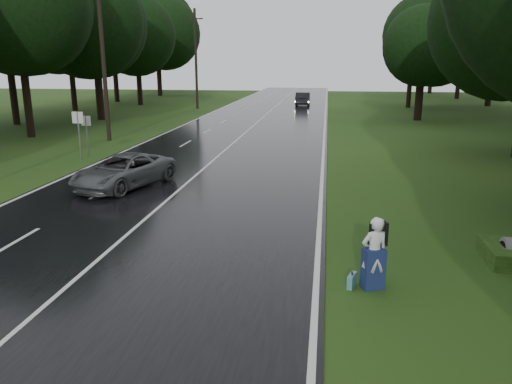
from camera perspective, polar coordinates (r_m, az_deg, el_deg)
ground at (r=13.02m, az=-19.91°, el=-9.43°), size 160.00×160.00×0.00m
road at (r=31.39m, az=-2.86°, el=5.44°), size 12.00×140.00×0.04m
lane_center at (r=31.38m, az=-2.86°, el=5.49°), size 0.12×140.00×0.01m
grey_car at (r=21.38m, az=-15.02°, el=2.37°), size 3.72×5.33×1.35m
far_car at (r=60.02m, az=5.44°, el=10.67°), size 1.71×4.71×1.54m
hitchhiker at (r=11.82m, az=13.50°, el=-7.15°), size 0.75×0.72×1.75m
suitcase at (r=12.03m, az=11.01°, el=-10.00°), size 0.26×0.46×0.31m
utility_pole_mid at (r=34.74m, az=-16.58°, el=5.73°), size 1.80×0.28×10.23m
utility_pole_far at (r=56.56m, az=-6.78°, el=9.55°), size 1.80×0.28×10.63m
road_sign_a at (r=28.44m, az=-19.52°, el=3.57°), size 0.62×0.10×2.57m
road_sign_b at (r=29.21m, az=-18.75°, el=3.91°), size 0.54×0.10×2.26m
tree_left_d at (r=38.31m, az=-24.51°, el=5.81°), size 10.10×10.10×15.78m
tree_left_e at (r=47.61m, az=-17.43°, el=7.99°), size 9.21×9.21×14.39m
tree_left_f at (r=62.55m, az=-13.20°, el=9.77°), size 8.77×8.77×13.70m
tree_right_e at (r=47.35m, az=18.13°, el=7.90°), size 7.33×7.33×11.45m
tree_right_f at (r=60.23m, az=17.15°, el=9.33°), size 8.62×8.62×13.46m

